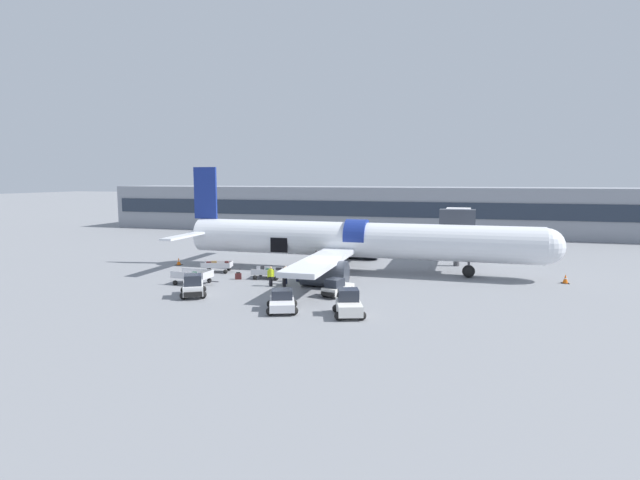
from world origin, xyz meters
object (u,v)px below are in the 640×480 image
(baggage_cart_loading, at_px, (270,273))
(suitcase_on_tarmac_upright, at_px, (238,276))
(baggage_cart_queued, at_px, (218,267))
(baggage_tug_mid, at_px, (349,305))
(baggage_tug_spare, at_px, (282,302))
(ground_crew_helper, at_px, (284,277))
(baggage_tug_rear, at_px, (193,287))
(airplane, at_px, (352,241))
(ground_crew_loader_a, at_px, (307,267))
(baggage_tug_lead, at_px, (337,288))
(ground_crew_loader_b, at_px, (298,271))
(baggage_cart_empty, at_px, (193,277))
(ground_crew_driver, at_px, (286,274))
(ground_crew_supervisor, at_px, (271,276))

(baggage_cart_loading, relative_size, suitcase_on_tarmac_upright, 5.77)
(baggage_cart_queued, bearing_deg, suitcase_on_tarmac_upright, -36.78)
(baggage_tug_mid, height_order, baggage_tug_spare, baggage_tug_mid)
(baggage_tug_spare, xyz_separation_m, ground_crew_helper, (-2.49, 7.11, 0.24))
(baggage_tug_rear, xyz_separation_m, baggage_cart_queued, (-2.89, 9.31, -0.20))
(airplane, xyz_separation_m, baggage_tug_rear, (-9.16, -13.34, -2.16))
(baggage_tug_spare, bearing_deg, ground_crew_loader_a, 99.58)
(ground_crew_helper, height_order, suitcase_on_tarmac_upright, ground_crew_helper)
(baggage_tug_lead, distance_m, suitcase_on_tarmac_upright, 10.52)
(baggage_tug_mid, relative_size, ground_crew_loader_b, 1.73)
(baggage_tug_mid, bearing_deg, baggage_cart_loading, 133.83)
(baggage_cart_queued, xyz_separation_m, baggage_cart_empty, (0.59, -5.37, 0.06))
(baggage_cart_queued, xyz_separation_m, ground_crew_loader_b, (8.68, -1.97, 0.41))
(baggage_tug_lead, distance_m, baggage_cart_empty, 12.66)
(baggage_cart_queued, xyz_separation_m, ground_crew_loader_a, (8.78, 0.38, 0.32))
(ground_crew_driver, bearing_deg, baggage_tug_mid, -47.77)
(baggage_tug_rear, xyz_separation_m, baggage_cart_empty, (-2.31, 3.95, -0.14))
(ground_crew_loader_b, bearing_deg, baggage_tug_lead, -42.12)
(ground_crew_supervisor, relative_size, ground_crew_helper, 1.02)
(baggage_cart_empty, distance_m, ground_crew_driver, 7.76)
(baggage_cart_loading, xyz_separation_m, ground_crew_driver, (2.20, -1.86, 0.33))
(suitcase_on_tarmac_upright, bearing_deg, baggage_tug_mid, -36.06)
(baggage_cart_queued, distance_m, suitcase_on_tarmac_upright, 4.17)
(ground_crew_loader_b, bearing_deg, baggage_cart_loading, 167.78)
(baggage_tug_spare, xyz_separation_m, ground_crew_loader_a, (-1.97, 11.70, 0.24))
(baggage_tug_mid, distance_m, baggage_tug_spare, 4.55)
(ground_crew_driver, relative_size, suitcase_on_tarmac_upright, 2.42)
(baggage_tug_lead, bearing_deg, ground_crew_driver, 151.06)
(ground_crew_helper, bearing_deg, baggage_tug_mid, -44.88)
(baggage_tug_mid, distance_m, baggage_cart_empty, 15.83)
(ground_crew_driver, bearing_deg, baggage_cart_loading, 139.83)
(baggage_tug_rear, xyz_separation_m, ground_crew_driver, (5.14, 6.11, 0.08))
(ground_crew_loader_a, bearing_deg, ground_crew_helper, -96.40)
(ground_crew_loader_b, bearing_deg, ground_crew_driver, -117.47)
(baggage_tug_mid, bearing_deg, baggage_tug_lead, 112.05)
(baggage_cart_loading, xyz_separation_m, ground_crew_loader_b, (2.84, -0.62, 0.45))
(ground_crew_supervisor, bearing_deg, baggage_tug_mid, -40.21)
(ground_crew_loader_b, relative_size, ground_crew_driver, 1.15)
(baggage_tug_lead, height_order, suitcase_on_tarmac_upright, baggage_tug_lead)
(suitcase_on_tarmac_upright, bearing_deg, ground_crew_helper, -19.14)
(airplane, relative_size, ground_crew_helper, 22.69)
(baggage_tug_mid, height_order, ground_crew_helper, baggage_tug_mid)
(suitcase_on_tarmac_upright, bearing_deg, baggage_cart_queued, 143.22)
(ground_crew_helper, bearing_deg, ground_crew_loader_b, 79.56)
(ground_crew_loader_b, height_order, ground_crew_supervisor, ground_crew_loader_b)
(baggage_tug_lead, xyz_separation_m, ground_crew_supervisor, (-6.10, 1.77, 0.27))
(baggage_tug_mid, height_order, ground_crew_supervisor, baggage_tug_mid)
(ground_crew_loader_a, distance_m, ground_crew_helper, 4.61)
(baggage_cart_loading, bearing_deg, baggage_tug_lead, -32.60)
(ground_crew_loader_b, bearing_deg, ground_crew_supervisor, -123.67)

